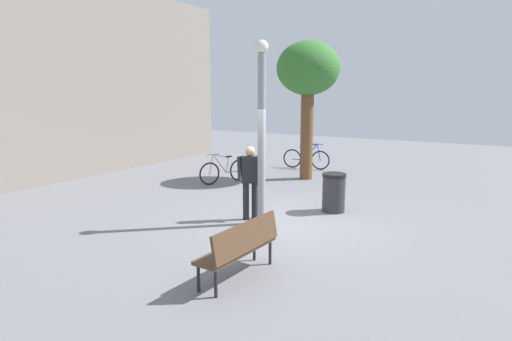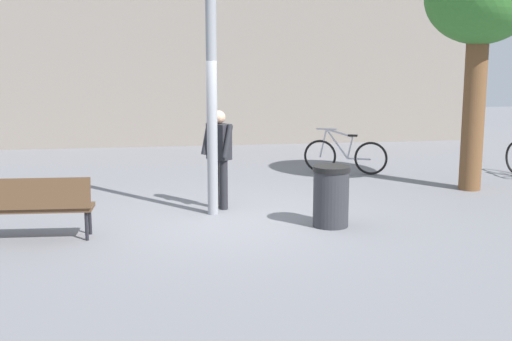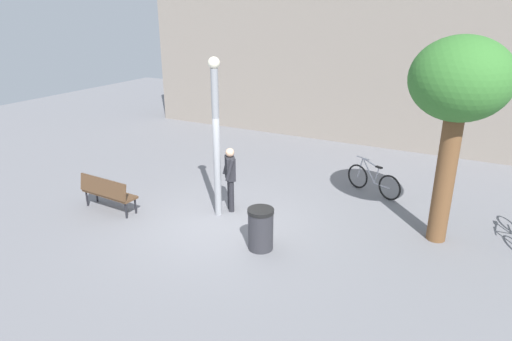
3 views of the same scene
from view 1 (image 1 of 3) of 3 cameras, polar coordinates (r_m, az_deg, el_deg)
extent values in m
plane|color=slate|center=(9.71, 3.60, -6.78)|extent=(36.00, 36.00, 0.00)
cube|color=gray|center=(15.63, -27.80, 10.63)|extent=(16.41, 2.00, 6.50)
cylinder|color=gray|center=(9.21, 0.75, 3.92)|extent=(0.17, 0.17, 3.65)
sphere|color=#F2EACC|center=(9.20, 0.77, 16.05)|extent=(0.28, 0.28, 0.28)
cylinder|color=#232328|center=(9.79, -0.17, -4.04)|extent=(0.14, 0.14, 0.85)
cylinder|color=#232328|center=(9.76, -1.34, -4.08)|extent=(0.14, 0.14, 0.85)
cube|color=#232328|center=(9.62, -0.76, 0.13)|extent=(0.42, 0.45, 0.60)
sphere|color=tan|center=(9.56, -0.77, 2.55)|extent=(0.22, 0.22, 0.22)
cylinder|color=#232328|center=(9.60, 0.75, 0.29)|extent=(0.23, 0.22, 0.55)
cylinder|color=#232328|center=(9.54, -2.21, 0.21)|extent=(0.23, 0.22, 0.55)
cube|color=#513823|center=(6.80, -2.55, -10.41)|extent=(1.62, 0.53, 0.06)
cube|color=#513823|center=(6.61, -1.23, -8.72)|extent=(1.60, 0.21, 0.44)
cylinder|color=black|center=(6.47, -7.61, -13.92)|extent=(0.05, 0.05, 0.42)
cylinder|color=black|center=(7.52, -0.23, -10.27)|extent=(0.05, 0.05, 0.42)
cylinder|color=black|center=(6.28, -5.35, -14.65)|extent=(0.05, 0.05, 0.42)
cylinder|color=black|center=(7.36, 1.87, -10.75)|extent=(0.05, 0.05, 0.42)
cylinder|color=brown|center=(14.28, 6.72, 4.63)|extent=(0.42, 0.42, 2.89)
ellipsoid|color=#35732D|center=(14.23, 6.91, 13.30)|extent=(2.02, 2.02, 1.72)
torus|color=black|center=(13.45, -6.17, -0.41)|extent=(0.67, 0.34, 0.71)
torus|color=black|center=(14.01, -2.23, 0.07)|extent=(0.67, 0.34, 0.71)
cylinder|color=#ADADB7|center=(13.58, -4.84, 0.93)|extent=(0.47, 0.24, 0.64)
cylinder|color=#ADADB7|center=(13.57, -4.68, 1.93)|extent=(0.54, 0.27, 0.18)
cylinder|color=#ADADB7|center=(13.74, -3.81, 0.74)|extent=(0.14, 0.09, 0.48)
cylinder|color=#ADADB7|center=(13.88, -3.10, -0.14)|extent=(0.47, 0.24, 0.04)
cylinder|color=#ADADB7|center=(13.43, -5.95, 0.81)|extent=(0.17, 0.10, 0.63)
cube|color=black|center=(13.72, -3.65, 1.85)|extent=(0.22, 0.15, 0.04)
cylinder|color=#ADADB7|center=(13.42, -5.73, 2.14)|extent=(0.41, 0.21, 0.03)
torus|color=black|center=(16.17, 8.50, 1.35)|extent=(0.14, 0.71, 0.71)
torus|color=black|center=(16.49, 4.81, 1.61)|extent=(0.14, 0.71, 0.71)
cylinder|color=blue|center=(16.22, 7.28, 2.43)|extent=(0.10, 0.50, 0.64)
cylinder|color=blue|center=(16.21, 7.13, 3.27)|extent=(0.11, 0.58, 0.18)
cylinder|color=blue|center=(16.32, 6.31, 2.23)|extent=(0.05, 0.14, 0.48)
cylinder|color=blue|center=(16.41, 5.63, 1.46)|extent=(0.10, 0.50, 0.04)
cylinder|color=blue|center=(16.14, 8.30, 2.37)|extent=(0.06, 0.17, 0.63)
cube|color=black|center=(16.30, 6.17, 3.17)|extent=(0.10, 0.21, 0.04)
cylinder|color=blue|center=(16.12, 8.11, 3.47)|extent=(0.08, 0.44, 0.03)
cylinder|color=#2D2D33|center=(10.57, 10.23, -3.10)|extent=(0.55, 0.55, 0.86)
cylinder|color=black|center=(10.47, 10.32, -0.60)|extent=(0.57, 0.57, 0.08)
camera|label=2|loc=(9.44, 72.71, 2.43)|focal=47.72mm
camera|label=3|loc=(14.21, 48.70, 15.27)|focal=30.91mm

